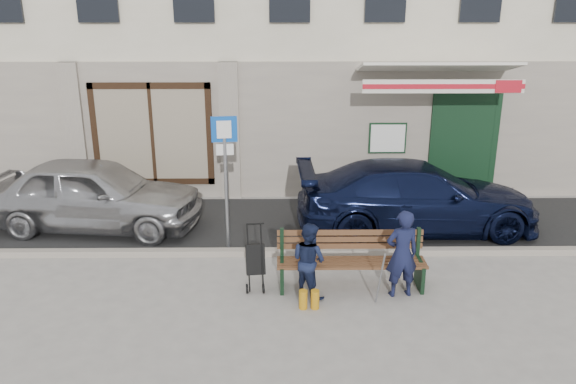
{
  "coord_description": "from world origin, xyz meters",
  "views": [
    {
      "loc": [
        -0.18,
        -8.0,
        4.36
      ],
      "look_at": [
        -0.07,
        1.6,
        1.2
      ],
      "focal_mm": 35.0,
      "sensor_mm": 36.0,
      "label": 1
    }
  ],
  "objects_px": {
    "car_silver": "(94,194)",
    "bench": "(348,262)",
    "car_navy": "(417,197)",
    "woman": "(309,260)",
    "parking_sign": "(225,162)",
    "man": "(402,254)",
    "stroller": "(255,261)"
  },
  "relations": [
    {
      "from": "car_silver",
      "to": "car_navy",
      "type": "distance_m",
      "value": 6.59
    },
    {
      "from": "car_navy",
      "to": "woman",
      "type": "distance_m",
      "value": 3.63
    },
    {
      "from": "car_silver",
      "to": "bench",
      "type": "xyz_separation_m",
      "value": [
        4.91,
        -2.67,
        -0.28
      ]
    },
    {
      "from": "man",
      "to": "stroller",
      "type": "bearing_deg",
      "value": -16.37
    },
    {
      "from": "man",
      "to": "woman",
      "type": "height_order",
      "value": "man"
    },
    {
      "from": "car_silver",
      "to": "parking_sign",
      "type": "height_order",
      "value": "parking_sign"
    },
    {
      "from": "man",
      "to": "car_navy",
      "type": "bearing_deg",
      "value": -116.61
    },
    {
      "from": "car_silver",
      "to": "stroller",
      "type": "bearing_deg",
      "value": -121.07
    },
    {
      "from": "bench",
      "to": "woman",
      "type": "distance_m",
      "value": 0.72
    },
    {
      "from": "stroller",
      "to": "woman",
      "type": "bearing_deg",
      "value": -26.21
    },
    {
      "from": "car_silver",
      "to": "stroller",
      "type": "relative_size",
      "value": 4.09
    },
    {
      "from": "parking_sign",
      "to": "woman",
      "type": "xyz_separation_m",
      "value": [
        1.45,
        -1.93,
        -1.06
      ]
    },
    {
      "from": "woman",
      "to": "stroller",
      "type": "relative_size",
      "value": 1.15
    },
    {
      "from": "parking_sign",
      "to": "stroller",
      "type": "distance_m",
      "value": 2.12
    },
    {
      "from": "car_navy",
      "to": "stroller",
      "type": "bearing_deg",
      "value": 126.43
    },
    {
      "from": "man",
      "to": "woman",
      "type": "distance_m",
      "value": 1.45
    },
    {
      "from": "car_silver",
      "to": "parking_sign",
      "type": "xyz_separation_m",
      "value": [
        2.81,
        -1.0,
        0.93
      ]
    },
    {
      "from": "woman",
      "to": "stroller",
      "type": "height_order",
      "value": "woman"
    },
    {
      "from": "car_silver",
      "to": "woman",
      "type": "bearing_deg",
      "value": -117.82
    },
    {
      "from": "car_navy",
      "to": "man",
      "type": "height_order",
      "value": "man"
    },
    {
      "from": "bench",
      "to": "man",
      "type": "xyz_separation_m",
      "value": [
        0.8,
        -0.26,
        0.26
      ]
    },
    {
      "from": "stroller",
      "to": "man",
      "type": "bearing_deg",
      "value": -14.63
    },
    {
      "from": "car_navy",
      "to": "parking_sign",
      "type": "xyz_separation_m",
      "value": [
        -3.78,
        -0.86,
        0.97
      ]
    },
    {
      "from": "bench",
      "to": "man",
      "type": "height_order",
      "value": "man"
    },
    {
      "from": "car_silver",
      "to": "parking_sign",
      "type": "bearing_deg",
      "value": -102.92
    },
    {
      "from": "car_silver",
      "to": "bench",
      "type": "height_order",
      "value": "car_silver"
    },
    {
      "from": "car_navy",
      "to": "bench",
      "type": "bearing_deg",
      "value": 144.74
    },
    {
      "from": "bench",
      "to": "stroller",
      "type": "height_order",
      "value": "stroller"
    },
    {
      "from": "car_navy",
      "to": "man",
      "type": "bearing_deg",
      "value": 160.77
    },
    {
      "from": "car_navy",
      "to": "bench",
      "type": "distance_m",
      "value": 3.04
    },
    {
      "from": "man",
      "to": "woman",
      "type": "bearing_deg",
      "value": -9.23
    },
    {
      "from": "parking_sign",
      "to": "woman",
      "type": "height_order",
      "value": "parking_sign"
    }
  ]
}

